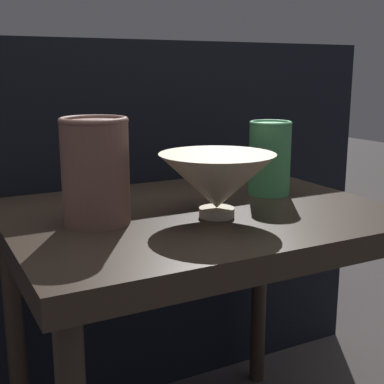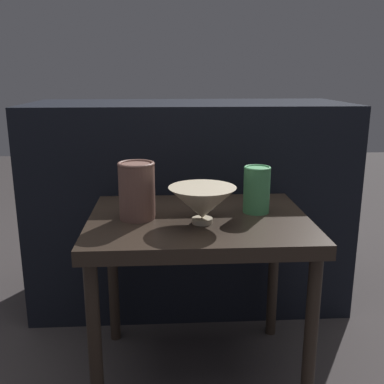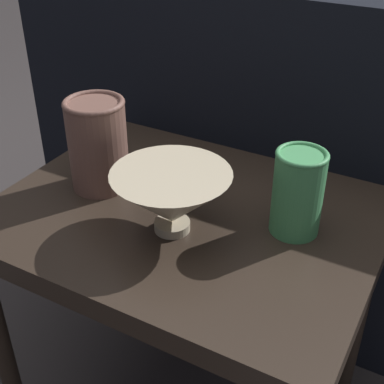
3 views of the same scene
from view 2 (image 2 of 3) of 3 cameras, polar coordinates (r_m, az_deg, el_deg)
name	(u,v)px [view 2 (image 2 of 3)]	position (r m, az deg, el deg)	size (l,w,h in m)	color
ground_plane	(198,372)	(1.55, 0.77, -21.88)	(8.00, 8.00, 0.00)	#383333
table	(199,237)	(1.33, 0.84, -5.79)	(0.64, 0.49, 0.52)	#2D231C
couch_backdrop	(189,203)	(1.86, -0.40, -1.36)	(1.24, 0.50, 0.82)	black
bowl	(202,203)	(1.24, 1.31, -1.40)	(0.19, 0.19, 0.10)	#C1B293
vase_textured_left	(137,190)	(1.28, -7.03, 0.24)	(0.11, 0.11, 0.16)	brown
vase_colorful_right	(257,189)	(1.35, 8.21, 0.38)	(0.08, 0.08, 0.14)	#47995B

